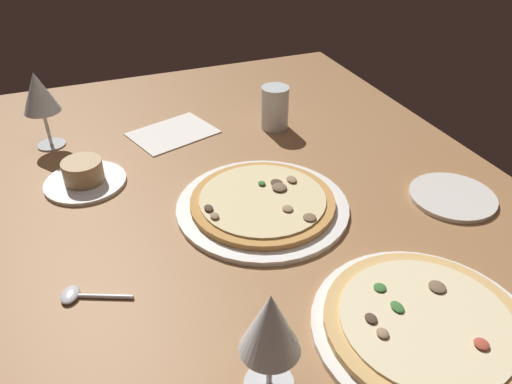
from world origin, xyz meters
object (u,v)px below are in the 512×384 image
object	(u,v)px
wine_glass_far	(270,326)
paper_menu	(173,133)
pizza_main	(263,204)
wine_glass_near	(39,94)
side_plate	(452,197)
ramekin_on_saucer	(84,176)
spoon	(80,295)
pizza_side	(425,325)
water_glass	(275,110)

from	to	relation	value
wine_glass_far	paper_menu	size ratio (longest dim) A/B	0.84
pizza_main	wine_glass_near	xyz separation A→B (cm)	(41.84, 36.67, 11.66)
side_plate	paper_menu	distance (cm)	65.76
ramekin_on_saucer	spoon	bearing A→B (deg)	172.71
ramekin_on_saucer	wine_glass_far	xyz separation A→B (cm)	(-57.96, -17.04, 9.24)
side_plate	spoon	distance (cm)	71.62
wine_glass_near	spoon	distance (cm)	54.53
side_plate	paper_menu	bearing A→B (deg)	43.29
wine_glass_far	spoon	size ratio (longest dim) A/B	1.45
side_plate	spoon	world-z (taller)	spoon
wine_glass_near	wine_glass_far	bearing A→B (deg)	-163.75
side_plate	pizza_side	bearing A→B (deg)	134.28
side_plate	wine_glass_near	bearing A→B (deg)	54.26
side_plate	spoon	size ratio (longest dim) A/B	1.51
wine_glass_far	side_plate	xyz separation A→B (cm)	(25.45, -50.36, -10.74)
wine_glass_near	side_plate	size ratio (longest dim) A/B	1.06
water_glass	pizza_main	bearing A→B (deg)	152.87
ramekin_on_saucer	pizza_main	bearing A→B (deg)	-125.06
pizza_side	paper_menu	distance (cm)	75.81
pizza_main	pizza_side	world-z (taller)	pizza_main
pizza_side	wine_glass_far	xyz separation A→B (cm)	(0.10, 24.16, 10.00)
pizza_side	wine_glass_near	world-z (taller)	wine_glass_near
side_plate	pizza_main	bearing A→B (deg)	73.52
pizza_side	spoon	bearing A→B (deg)	61.09
pizza_main	paper_menu	distance (cm)	38.09
ramekin_on_saucer	water_glass	size ratio (longest dim) A/B	1.56
pizza_main	paper_menu	xyz separation A→B (cm)	(37.08, 8.65, -1.02)
pizza_main	ramekin_on_saucer	bearing A→B (deg)	54.94
side_plate	paper_menu	world-z (taller)	side_plate
wine_glass_far	water_glass	distance (cm)	73.80
wine_glass_far	spoon	bearing A→B (deg)	40.40
spoon	pizza_side	bearing A→B (deg)	-118.91
paper_menu	water_glass	bearing A→B (deg)	-121.94
paper_menu	spoon	bearing A→B (deg)	133.25
wine_glass_far	water_glass	size ratio (longest dim) A/B	1.52
pizza_main	side_plate	world-z (taller)	pizza_main
pizza_side	paper_menu	bearing A→B (deg)	14.43
paper_menu	ramekin_on_saucer	bearing A→B (deg)	106.56
ramekin_on_saucer	wine_glass_near	size ratio (longest dim) A/B	0.93
paper_menu	wine_glass_near	bearing A→B (deg)	62.38
pizza_main	spoon	distance (cm)	36.94
ramekin_on_saucer	wine_glass_far	world-z (taller)	wine_glass_far
ramekin_on_saucer	wine_glass_far	size ratio (longest dim) A/B	1.03
ramekin_on_saucer	wine_glass_near	distance (cm)	23.56
ramekin_on_saucer	side_plate	size ratio (longest dim) A/B	0.99
pizza_side	water_glass	world-z (taller)	water_glass
wine_glass_far	ramekin_on_saucer	bearing A→B (deg)	16.38
pizza_main	paper_menu	size ratio (longest dim) A/B	1.73
pizza_main	ramekin_on_saucer	world-z (taller)	ramekin_on_saucer
pizza_main	water_glass	size ratio (longest dim) A/B	3.12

